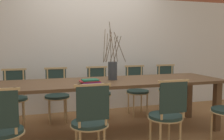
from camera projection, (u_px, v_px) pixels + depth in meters
ground_plane at (112, 133)px, 3.59m from camera, size 16.00×16.00×0.00m
wall_rear at (92, 26)px, 4.69m from camera, size 12.00×0.06×3.20m
dining_table at (112, 86)px, 3.52m from camera, size 3.21×0.92×0.76m
chair_near_leftend at (2, 128)px, 2.39m from camera, size 0.42×0.42×0.88m
chair_near_left at (90, 120)px, 2.64m from camera, size 0.42×0.42×0.88m
chair_near_center at (167, 113)px, 2.91m from camera, size 0.42×0.42×0.88m
chair_far_leftend at (14, 95)px, 3.91m from camera, size 0.42×0.42×0.88m
chair_far_left at (57, 93)px, 4.10m from camera, size 0.42×0.42×0.88m
chair_far_center at (99, 90)px, 4.31m from camera, size 0.42×0.42×0.88m
chair_far_right at (137, 88)px, 4.51m from camera, size 0.42×0.42×0.88m
chair_far_rightend at (168, 86)px, 4.69m from camera, size 0.42×0.42×0.88m
vase_centerpiece at (112, 69)px, 3.57m from camera, size 0.35×0.35×0.82m
book_stack at (90, 81)px, 3.31m from camera, size 0.27×0.19×0.05m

